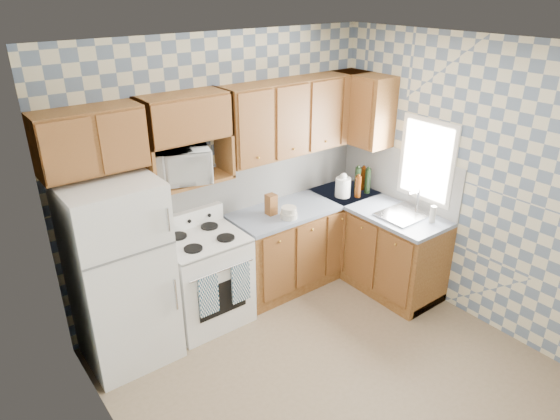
# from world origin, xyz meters

# --- Properties ---
(floor) EXTENTS (3.40, 3.40, 0.00)m
(floor) POSITION_xyz_m (0.00, 0.00, 0.00)
(floor) COLOR #776348
(floor) RESTS_ON ground
(back_wall) EXTENTS (3.40, 0.02, 2.70)m
(back_wall) POSITION_xyz_m (0.00, 1.60, 1.35)
(back_wall) COLOR slate
(back_wall) RESTS_ON ground
(right_wall) EXTENTS (0.02, 3.20, 2.70)m
(right_wall) POSITION_xyz_m (1.70, 0.00, 1.35)
(right_wall) COLOR slate
(right_wall) RESTS_ON ground
(backsplash_back) EXTENTS (2.60, 0.02, 0.56)m
(backsplash_back) POSITION_xyz_m (0.40, 1.59, 1.20)
(backsplash_back) COLOR silver
(backsplash_back) RESTS_ON back_wall
(backsplash_right) EXTENTS (0.02, 1.60, 0.56)m
(backsplash_right) POSITION_xyz_m (1.69, 0.80, 1.20)
(backsplash_right) COLOR silver
(backsplash_right) RESTS_ON right_wall
(refrigerator) EXTENTS (0.75, 0.70, 1.68)m
(refrigerator) POSITION_xyz_m (-1.27, 1.25, 0.84)
(refrigerator) COLOR white
(refrigerator) RESTS_ON floor
(stove_body) EXTENTS (0.76, 0.65, 0.90)m
(stove_body) POSITION_xyz_m (-0.47, 1.28, 0.45)
(stove_body) COLOR white
(stove_body) RESTS_ON floor
(cooktop) EXTENTS (0.76, 0.65, 0.02)m
(cooktop) POSITION_xyz_m (-0.47, 1.28, 0.91)
(cooktop) COLOR silver
(cooktop) RESTS_ON stove_body
(backguard) EXTENTS (0.76, 0.08, 0.17)m
(backguard) POSITION_xyz_m (-0.47, 1.55, 1.00)
(backguard) COLOR white
(backguard) RESTS_ON cooktop
(dish_towel_left) EXTENTS (0.19, 0.02, 0.41)m
(dish_towel_left) POSITION_xyz_m (-0.62, 0.93, 0.53)
(dish_towel_left) COLOR navy
(dish_towel_left) RESTS_ON stove_body
(dish_towel_right) EXTENTS (0.19, 0.02, 0.41)m
(dish_towel_right) POSITION_xyz_m (-0.28, 0.93, 0.53)
(dish_towel_right) COLOR navy
(dish_towel_right) RESTS_ON stove_body
(base_cabinets_back) EXTENTS (1.75, 0.60, 0.88)m
(base_cabinets_back) POSITION_xyz_m (0.82, 1.30, 0.44)
(base_cabinets_back) COLOR brown
(base_cabinets_back) RESTS_ON floor
(base_cabinets_right) EXTENTS (0.60, 1.60, 0.88)m
(base_cabinets_right) POSITION_xyz_m (1.40, 0.80, 0.44)
(base_cabinets_right) COLOR brown
(base_cabinets_right) RESTS_ON floor
(countertop_back) EXTENTS (1.77, 0.63, 0.04)m
(countertop_back) POSITION_xyz_m (0.82, 1.30, 0.90)
(countertop_back) COLOR slate
(countertop_back) RESTS_ON base_cabinets_back
(countertop_right) EXTENTS (0.63, 1.60, 0.04)m
(countertop_right) POSITION_xyz_m (1.40, 0.80, 0.90)
(countertop_right) COLOR slate
(countertop_right) RESTS_ON base_cabinets_right
(upper_cabinets_back) EXTENTS (1.75, 0.33, 0.74)m
(upper_cabinets_back) POSITION_xyz_m (0.82, 1.44, 1.85)
(upper_cabinets_back) COLOR brown
(upper_cabinets_back) RESTS_ON back_wall
(upper_cabinets_fridge) EXTENTS (0.82, 0.33, 0.50)m
(upper_cabinets_fridge) POSITION_xyz_m (-1.29, 1.44, 1.97)
(upper_cabinets_fridge) COLOR brown
(upper_cabinets_fridge) RESTS_ON back_wall
(upper_cabinets_right) EXTENTS (0.33, 0.70, 0.74)m
(upper_cabinets_right) POSITION_xyz_m (1.53, 1.25, 1.85)
(upper_cabinets_right) COLOR brown
(upper_cabinets_right) RESTS_ON right_wall
(microwave_shelf) EXTENTS (0.80, 0.33, 0.03)m
(microwave_shelf) POSITION_xyz_m (-0.47, 1.44, 1.44)
(microwave_shelf) COLOR brown
(microwave_shelf) RESTS_ON back_wall
(microwave) EXTENTS (0.64, 0.53, 0.31)m
(microwave) POSITION_xyz_m (-0.56, 1.45, 1.60)
(microwave) COLOR white
(microwave) RESTS_ON microwave_shelf
(sink) EXTENTS (0.48, 0.40, 0.03)m
(sink) POSITION_xyz_m (1.40, 0.45, 0.93)
(sink) COLOR #B7B7BC
(sink) RESTS_ON countertop_right
(window) EXTENTS (0.02, 0.66, 0.86)m
(window) POSITION_xyz_m (1.69, 0.45, 1.45)
(window) COLOR silver
(window) RESTS_ON right_wall
(bottle_0) EXTENTS (0.07, 0.07, 0.30)m
(bottle_0) POSITION_xyz_m (1.45, 1.15, 1.07)
(bottle_0) COLOR black
(bottle_0) RESTS_ON countertop_back
(bottle_1) EXTENTS (0.07, 0.07, 0.28)m
(bottle_1) POSITION_xyz_m (1.55, 1.09, 1.06)
(bottle_1) COLOR black
(bottle_1) RESTS_ON countertop_back
(bottle_2) EXTENTS (0.07, 0.07, 0.26)m
(bottle_2) POSITION_xyz_m (1.58, 1.19, 1.05)
(bottle_2) COLOR #532307
(bottle_2) RESTS_ON countertop_back
(bottle_3) EXTENTS (0.07, 0.07, 0.24)m
(bottle_3) POSITION_xyz_m (1.38, 1.07, 1.04)
(bottle_3) COLOR #532307
(bottle_3) RESTS_ON countertop_back
(knife_block) EXTENTS (0.10, 0.10, 0.22)m
(knife_block) POSITION_xyz_m (0.35, 1.30, 1.03)
(knife_block) COLOR brown
(knife_block) RESTS_ON countertop_back
(electric_kettle) EXTENTS (0.17, 0.17, 0.21)m
(electric_kettle) POSITION_xyz_m (1.26, 1.19, 1.03)
(electric_kettle) COLOR white
(electric_kettle) RESTS_ON countertop_back
(food_containers) EXTENTS (0.17, 0.17, 0.12)m
(food_containers) POSITION_xyz_m (0.44, 1.12, 0.98)
(food_containers) COLOR beige
(food_containers) RESTS_ON countertop_back
(soap_bottle) EXTENTS (0.06, 0.06, 0.17)m
(soap_bottle) POSITION_xyz_m (1.51, 0.18, 1.01)
(soap_bottle) COLOR beige
(soap_bottle) RESTS_ON countertop_right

